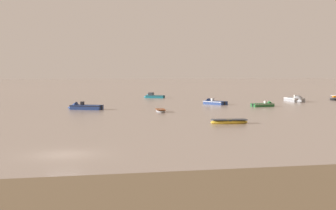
{
  "coord_description": "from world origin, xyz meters",
  "views": [
    {
      "loc": [
        0.03,
        -35.43,
        5.94
      ],
      "look_at": [
        16.23,
        39.47,
        0.75
      ],
      "focal_mm": 51.77,
      "sensor_mm": 36.0,
      "label": 1
    }
  ],
  "objects": [
    {
      "name": "ground_plane",
      "position": [
        0.0,
        0.0,
        0.0
      ],
      "size": [
        800.0,
        800.0,
        0.0
      ],
      "primitive_type": "plane",
      "color": "gray"
    },
    {
      "name": "motorboat_moored_2",
      "position": [
        20.13,
        75.01,
        0.28
      ],
      "size": [
        5.18,
        3.79,
        1.88
      ],
      "rotation": [
        0.0,
        0.0,
        2.67
      ],
      "color": "#197084",
      "rests_on": "ground"
    },
    {
      "name": "rowboat_moored_1",
      "position": [
        18.8,
        17.73,
        0.19
      ],
      "size": [
        4.52,
        1.88,
        0.69
      ],
      "rotation": [
        0.0,
        0.0,
        3.05
      ],
      "color": "gold",
      "rests_on": "ground"
    },
    {
      "name": "rowboat_moored_2",
      "position": [
        14.18,
        35.33,
        0.17
      ],
      "size": [
        1.68,
        3.96,
        0.61
      ],
      "rotation": [
        0.0,
        0.0,
        1.47
      ],
      "color": "gray",
      "rests_on": "ground"
    },
    {
      "name": "motorboat_moored_4",
      "position": [
        2.84,
        43.01,
        0.27
      ],
      "size": [
        6.1,
        4.33,
        1.99
      ],
      "rotation": [
        0.0,
        0.0,
        2.69
      ],
      "color": "navy",
      "rests_on": "ground"
    },
    {
      "name": "rowboat_moored_4",
      "position": [
        56.45,
        57.93,
        0.16
      ],
      "size": [
        2.44,
        3.99,
        0.6
      ],
      "rotation": [
        0.0,
        0.0,
        1.24
      ],
      "color": "black",
      "rests_on": "ground"
    },
    {
      "name": "motorboat_moored_6",
      "position": [
        26.99,
        50.46,
        0.25
      ],
      "size": [
        4.23,
        5.44,
        1.8
      ],
      "rotation": [
        0.0,
        0.0,
        2.1
      ],
      "color": "navy",
      "rests_on": "ground"
    },
    {
      "name": "motorboat_moored_8",
      "position": [
        34.37,
        42.91,
        0.21
      ],
      "size": [
        4.7,
        2.26,
        1.55
      ],
      "rotation": [
        0.0,
        0.0,
        0.16
      ],
      "color": "#23602D",
      "rests_on": "ground"
    },
    {
      "name": "motorboat_moored_9",
      "position": [
        45.81,
        54.11,
        0.3
      ],
      "size": [
        2.63,
        6.59,
        2.2
      ],
      "rotation": [
        0.0,
        0.0,
        4.65
      ],
      "color": "gray",
      "rests_on": "ground"
    }
  ]
}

